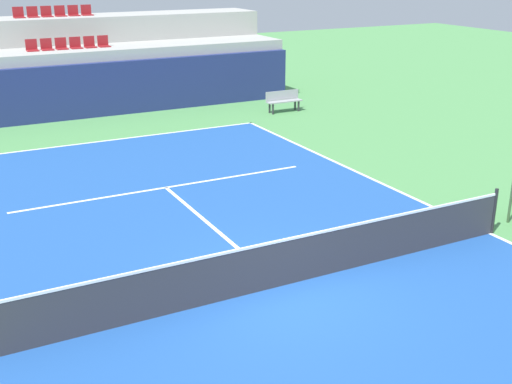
# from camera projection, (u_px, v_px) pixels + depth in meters

# --- Properties ---
(ground_plane) EXTENTS (80.00, 80.00, 0.00)m
(ground_plane) POSITION_uv_depth(u_px,v_px,m) (282.00, 286.00, 12.51)
(ground_plane) COLOR #4C8C4C
(court_surface) EXTENTS (11.00, 24.00, 0.01)m
(court_surface) POSITION_uv_depth(u_px,v_px,m) (282.00, 286.00, 12.51)
(court_surface) COLOR #1E4C99
(court_surface) RESTS_ON ground_plane
(baseline_far) EXTENTS (11.00, 0.10, 0.00)m
(baseline_far) POSITION_uv_depth(u_px,v_px,m) (110.00, 140.00, 22.48)
(baseline_far) COLOR white
(baseline_far) RESTS_ON court_surface
(sideline_right) EXTENTS (0.10, 24.00, 0.00)m
(sideline_right) POSITION_uv_depth(u_px,v_px,m) (490.00, 233.00, 14.88)
(sideline_right) COLOR white
(sideline_right) RESTS_ON court_surface
(service_line_far) EXTENTS (8.26, 0.10, 0.00)m
(service_line_far) POSITION_uv_depth(u_px,v_px,m) (166.00, 188.00, 17.85)
(service_line_far) COLOR white
(service_line_far) RESTS_ON court_surface
(centre_service_line) EXTENTS (0.10, 6.40, 0.00)m
(centre_service_line) POSITION_uv_depth(u_px,v_px,m) (214.00, 228.00, 15.18)
(centre_service_line) COLOR white
(centre_service_line) RESTS_ON court_surface
(back_wall) EXTENTS (18.12, 0.30, 2.10)m
(back_wall) POSITION_uv_depth(u_px,v_px,m) (81.00, 92.00, 25.29)
(back_wall) COLOR navy
(back_wall) RESTS_ON ground_plane
(stands_tier_lower) EXTENTS (18.12, 2.40, 2.52)m
(stands_tier_lower) POSITION_uv_depth(u_px,v_px,m) (72.00, 81.00, 26.35)
(stands_tier_lower) COLOR #9E9E99
(stands_tier_lower) RESTS_ON ground_plane
(stands_tier_upper) EXTENTS (18.12, 2.40, 3.59)m
(stands_tier_upper) POSITION_uv_depth(u_px,v_px,m) (59.00, 60.00, 28.17)
(stands_tier_upper) COLOR #9E9E99
(stands_tier_upper) RESTS_ON ground_plane
(seating_row_lower) EXTENTS (3.26, 0.44, 0.44)m
(seating_row_lower) POSITION_uv_depth(u_px,v_px,m) (69.00, 45.00, 25.96)
(seating_row_lower) COLOR maroon
(seating_row_lower) RESTS_ON stands_tier_lower
(seating_row_upper) EXTENTS (3.26, 0.44, 0.44)m
(seating_row_upper) POSITION_uv_depth(u_px,v_px,m) (54.00, 13.00, 27.60)
(seating_row_upper) COLOR maroon
(seating_row_upper) RESTS_ON stands_tier_upper
(tennis_net) EXTENTS (11.08, 0.08, 1.07)m
(tennis_net) POSITION_uv_depth(u_px,v_px,m) (282.00, 262.00, 12.34)
(tennis_net) COLOR black
(tennis_net) RESTS_ON court_surface
(player_bench) EXTENTS (1.50, 0.40, 0.85)m
(player_bench) POSITION_uv_depth(u_px,v_px,m) (283.00, 100.00, 26.53)
(player_bench) COLOR #99999E
(player_bench) RESTS_ON ground_plane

